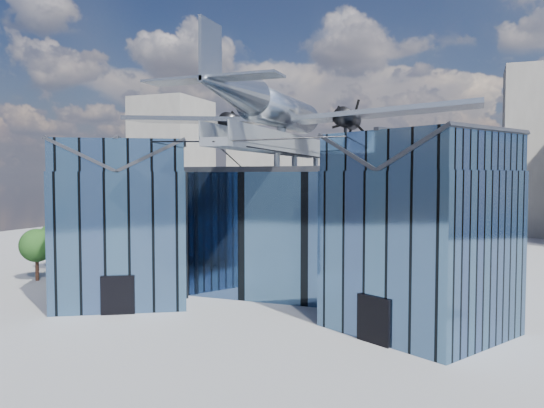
% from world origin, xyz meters
% --- Properties ---
extents(ground_plane, '(120.00, 120.00, 0.00)m').
position_xyz_m(ground_plane, '(0.00, 0.00, 0.00)').
color(ground_plane, gray).
extents(museum, '(32.88, 24.50, 17.60)m').
position_xyz_m(museum, '(0.00, 5.82, 5.54)').
color(museum, '#436288').
rests_on(museum, ground).
extents(bg_towers, '(77.00, 24.50, 26.00)m').
position_xyz_m(bg_towers, '(1.45, 50.49, 10.01)').
color(bg_towers, gray).
rests_on(bg_towers, ground).
extents(tree_plaza_w, '(3.67, 3.67, 4.59)m').
position_xyz_m(tree_plaza_w, '(-22.31, 2.42, 3.11)').
color(tree_plaza_w, '#382116').
rests_on(tree_plaza_w, ground).
extents(tree_side_w, '(3.56, 3.56, 4.61)m').
position_xyz_m(tree_side_w, '(-24.99, 7.30, 3.12)').
color(tree_side_w, '#382116').
rests_on(tree_side_w, ground).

